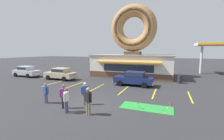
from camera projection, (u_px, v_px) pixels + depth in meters
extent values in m
plane|color=#2D2D30|center=(84.00, 105.00, 11.03)|extent=(160.00, 160.00, 0.00)
cube|color=brown|center=(132.00, 73.00, 23.82)|extent=(12.00, 6.00, 0.90)
cube|color=silver|center=(133.00, 63.00, 23.62)|extent=(12.00, 6.00, 2.30)
cube|color=gray|center=(133.00, 55.00, 23.46)|extent=(12.30, 6.30, 0.16)
cube|color=orange|center=(127.00, 63.00, 20.53)|extent=(9.00, 0.60, 0.20)
cube|color=#232D3D|center=(128.00, 68.00, 20.89)|extent=(7.20, 0.03, 1.00)
cube|color=brown|center=(133.00, 53.00, 23.42)|extent=(2.40, 1.80, 0.50)
torus|color=#B27F4C|center=(133.00, 28.00, 22.93)|extent=(7.10, 1.90, 7.10)
torus|color=#936038|center=(133.00, 28.00, 22.54)|extent=(6.25, 1.05, 6.24)
cube|color=green|center=(146.00, 108.00, 10.43)|extent=(3.55, 1.48, 0.03)
torus|color=brown|center=(143.00, 109.00, 10.18)|extent=(0.13, 0.13, 0.04)
torus|color=#E5C666|center=(168.00, 108.00, 10.30)|extent=(0.13, 0.13, 0.04)
torus|color=brown|center=(138.00, 103.00, 11.17)|extent=(0.13, 0.13, 0.04)
torus|color=brown|center=(163.00, 110.00, 9.99)|extent=(0.13, 0.13, 0.04)
torus|color=#D17F47|center=(165.00, 113.00, 9.41)|extent=(0.13, 0.13, 0.04)
torus|color=#D8667F|center=(150.00, 108.00, 10.34)|extent=(0.13, 0.13, 0.04)
torus|color=brown|center=(139.00, 107.00, 10.43)|extent=(0.13, 0.13, 0.04)
sphere|color=white|center=(144.00, 107.00, 10.53)|extent=(0.04, 0.04, 0.04)
cylinder|color=silver|center=(170.00, 107.00, 9.73)|extent=(0.01, 0.01, 0.55)
cube|color=red|center=(171.00, 104.00, 9.68)|extent=(0.12, 0.01, 0.08)
cube|color=navy|center=(134.00, 80.00, 17.13)|extent=(4.41, 1.78, 0.68)
cube|color=navy|center=(135.00, 74.00, 17.00)|extent=(2.11, 1.57, 0.60)
cube|color=#232D3D|center=(135.00, 74.00, 16.99)|extent=(2.02, 1.59, 0.36)
cube|color=silver|center=(115.00, 80.00, 17.98)|extent=(0.11, 1.67, 0.24)
cube|color=silver|center=(153.00, 83.00, 16.35)|extent=(0.11, 1.67, 0.24)
cylinder|color=black|center=(120.00, 83.00, 16.86)|extent=(0.64, 0.22, 0.64)
cylinder|color=black|center=(124.00, 80.00, 18.48)|extent=(0.64, 0.22, 0.64)
cylinder|color=black|center=(144.00, 85.00, 15.87)|extent=(0.64, 0.22, 0.64)
cylinder|color=black|center=(147.00, 82.00, 17.49)|extent=(0.64, 0.22, 0.64)
cube|color=#B2B5BA|center=(27.00, 72.00, 23.12)|extent=(4.47, 1.94, 0.68)
cube|color=#B2B5BA|center=(26.00, 68.00, 23.10)|extent=(2.16, 1.65, 0.60)
cube|color=#232D3D|center=(26.00, 68.00, 23.10)|extent=(2.08, 1.67, 0.36)
cube|color=silver|center=(37.00, 75.00, 22.26)|extent=(0.17, 1.67, 0.24)
cube|color=silver|center=(17.00, 73.00, 24.04)|extent=(0.17, 1.67, 0.24)
cylinder|color=black|center=(38.00, 74.00, 23.42)|extent=(0.65, 0.25, 0.64)
cylinder|color=black|center=(28.00, 76.00, 21.82)|extent=(0.65, 0.25, 0.64)
cylinder|color=black|center=(26.00, 73.00, 24.51)|extent=(0.65, 0.25, 0.64)
cylinder|color=black|center=(16.00, 75.00, 22.91)|extent=(0.65, 0.25, 0.64)
cube|color=#BCAD89|center=(60.00, 75.00, 20.73)|extent=(4.43, 1.83, 0.68)
cube|color=#BCAD89|center=(61.00, 70.00, 20.59)|extent=(2.12, 1.59, 0.60)
cube|color=#232D3D|center=(61.00, 70.00, 20.59)|extent=(2.04, 1.61, 0.36)
cube|color=silver|center=(48.00, 75.00, 21.59)|extent=(0.13, 1.67, 0.24)
cube|color=silver|center=(74.00, 78.00, 19.92)|extent=(0.13, 1.67, 0.24)
cylinder|color=black|center=(48.00, 78.00, 20.47)|extent=(0.64, 0.23, 0.64)
cylinder|color=black|center=(57.00, 76.00, 22.09)|extent=(0.64, 0.23, 0.64)
cylinder|color=black|center=(64.00, 79.00, 19.45)|extent=(0.64, 0.23, 0.64)
cylinder|color=black|center=(73.00, 77.00, 21.07)|extent=(0.64, 0.23, 0.64)
cylinder|color=#7F7056|center=(84.00, 99.00, 11.01)|extent=(0.15, 0.15, 0.82)
cylinder|color=#7F7056|center=(87.00, 99.00, 11.05)|extent=(0.15, 0.15, 0.82)
cube|color=#33478C|center=(85.00, 90.00, 10.94)|extent=(0.45, 0.40, 0.60)
cylinder|color=#33478C|center=(81.00, 90.00, 10.90)|extent=(0.10, 0.10, 0.55)
cylinder|color=#33478C|center=(88.00, 90.00, 10.99)|extent=(0.10, 0.10, 0.55)
sphere|color=beige|center=(85.00, 84.00, 10.88)|extent=(0.22, 0.22, 0.22)
cylinder|color=#474C66|center=(66.00, 107.00, 9.50)|extent=(0.15, 0.15, 0.78)
cylinder|color=#474C66|center=(67.00, 106.00, 9.70)|extent=(0.15, 0.15, 0.78)
cube|color=silver|center=(66.00, 96.00, 9.52)|extent=(0.34, 0.43, 0.57)
cylinder|color=silver|center=(65.00, 98.00, 9.27)|extent=(0.10, 0.10, 0.53)
cylinder|color=silver|center=(67.00, 96.00, 9.77)|extent=(0.10, 0.10, 0.53)
sphere|color=brown|center=(66.00, 90.00, 9.46)|extent=(0.21, 0.21, 0.21)
cylinder|color=#474C66|center=(45.00, 98.00, 11.39)|extent=(0.15, 0.15, 0.76)
cylinder|color=#474C66|center=(47.00, 99.00, 11.27)|extent=(0.15, 0.15, 0.76)
cube|color=#33478C|center=(46.00, 90.00, 11.25)|extent=(0.43, 0.33, 0.55)
cylinder|color=#33478C|center=(44.00, 90.00, 11.40)|extent=(0.10, 0.10, 0.51)
cylinder|color=#33478C|center=(48.00, 91.00, 11.10)|extent=(0.10, 0.10, 0.51)
sphere|color=#9E7051|center=(45.00, 85.00, 11.20)|extent=(0.20, 0.20, 0.20)
cylinder|color=#232328|center=(63.00, 103.00, 10.29)|extent=(0.15, 0.15, 0.82)
cylinder|color=#232328|center=(66.00, 102.00, 10.35)|extent=(0.15, 0.15, 0.82)
cube|color=#8C3393|center=(64.00, 92.00, 10.23)|extent=(0.44, 0.43, 0.60)
cylinder|color=#8C3393|center=(60.00, 93.00, 10.15)|extent=(0.10, 0.10, 0.55)
cylinder|color=#8C3393|center=(68.00, 93.00, 10.32)|extent=(0.10, 0.10, 0.55)
sphere|color=brown|center=(64.00, 86.00, 10.18)|extent=(0.22, 0.22, 0.22)
cylinder|color=#7F7056|center=(89.00, 108.00, 9.21)|extent=(0.15, 0.15, 0.85)
cylinder|color=#7F7056|center=(87.00, 108.00, 9.34)|extent=(0.15, 0.15, 0.85)
cube|color=black|center=(88.00, 97.00, 9.18)|extent=(0.44, 0.35, 0.62)
cylinder|color=black|center=(91.00, 98.00, 9.03)|extent=(0.10, 0.10, 0.57)
cylinder|color=black|center=(85.00, 96.00, 9.34)|extent=(0.10, 0.10, 0.57)
sphere|color=tan|center=(88.00, 89.00, 9.12)|extent=(0.23, 0.23, 0.23)
cylinder|color=#232833|center=(180.00, 79.00, 18.29)|extent=(0.56, 0.56, 0.95)
torus|color=black|center=(180.00, 76.00, 18.23)|extent=(0.57, 0.57, 0.05)
cylinder|color=silver|center=(201.00, 60.00, 26.06)|extent=(0.40, 0.40, 4.80)
cube|color=yellow|center=(53.00, 83.00, 18.35)|extent=(0.12, 3.60, 0.01)
cube|color=yellow|center=(74.00, 85.00, 17.26)|extent=(0.12, 3.60, 0.01)
cube|color=yellow|center=(97.00, 88.00, 16.18)|extent=(0.12, 3.60, 0.01)
cube|color=yellow|center=(124.00, 90.00, 15.10)|extent=(0.12, 3.60, 0.01)
cube|color=yellow|center=(154.00, 93.00, 14.02)|extent=(0.12, 3.60, 0.01)
cube|color=yellow|center=(190.00, 97.00, 12.94)|extent=(0.12, 3.60, 0.01)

